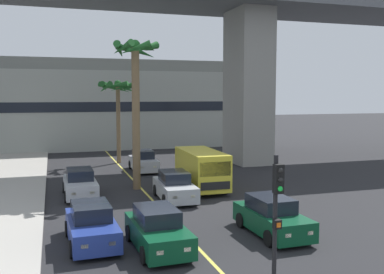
{
  "coord_description": "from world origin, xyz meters",
  "views": [
    {
      "loc": [
        -5.09,
        -2.04,
        5.76
      ],
      "look_at": [
        0.0,
        14.0,
        4.13
      ],
      "focal_mm": 41.27,
      "sensor_mm": 36.0,
      "label": 1
    }
  ],
  "objects_px": {
    "car_queue_front": "(175,187)",
    "car_queue_second": "(80,184)",
    "car_queue_fifth": "(143,162)",
    "palm_tree_near_median": "(136,78)",
    "car_queue_third": "(91,226)",
    "traffic_light_median_near": "(276,212)",
    "palm_tree_mid_median": "(118,93)",
    "car_queue_fourth": "(158,230)",
    "delivery_van": "(201,168)",
    "car_queue_sixth": "(272,217)"
  },
  "relations": [
    {
      "from": "car_queue_sixth",
      "to": "palm_tree_near_median",
      "type": "relative_size",
      "value": 0.46
    },
    {
      "from": "car_queue_sixth",
      "to": "palm_tree_near_median",
      "type": "distance_m",
      "value": 12.55
    },
    {
      "from": "traffic_light_median_near",
      "to": "car_queue_fourth",
      "type": "bearing_deg",
      "value": 108.5
    },
    {
      "from": "car_queue_fourth",
      "to": "traffic_light_median_near",
      "type": "relative_size",
      "value": 0.99
    },
    {
      "from": "car_queue_fifth",
      "to": "traffic_light_median_near",
      "type": "height_order",
      "value": "traffic_light_median_near"
    },
    {
      "from": "palm_tree_mid_median",
      "to": "car_queue_third",
      "type": "bearing_deg",
      "value": -101.19
    },
    {
      "from": "car_queue_front",
      "to": "car_queue_fourth",
      "type": "relative_size",
      "value": 1.0
    },
    {
      "from": "palm_tree_mid_median",
      "to": "car_queue_front",
      "type": "bearing_deg",
      "value": -85.94
    },
    {
      "from": "car_queue_sixth",
      "to": "traffic_light_median_near",
      "type": "relative_size",
      "value": 0.98
    },
    {
      "from": "car_queue_front",
      "to": "car_queue_third",
      "type": "distance_m",
      "value": 7.72
    },
    {
      "from": "car_queue_fourth",
      "to": "palm_tree_mid_median",
      "type": "bearing_deg",
      "value": 85.56
    },
    {
      "from": "car_queue_sixth",
      "to": "palm_tree_near_median",
      "type": "bearing_deg",
      "value": 109.6
    },
    {
      "from": "car_queue_front",
      "to": "car_queue_second",
      "type": "relative_size",
      "value": 1.01
    },
    {
      "from": "car_queue_second",
      "to": "car_queue_fifth",
      "type": "bearing_deg",
      "value": 54.63
    },
    {
      "from": "car_queue_fifth",
      "to": "car_queue_sixth",
      "type": "distance_m",
      "value": 16.62
    },
    {
      "from": "car_queue_fifth",
      "to": "delivery_van",
      "type": "distance_m",
      "value": 7.71
    },
    {
      "from": "delivery_van",
      "to": "traffic_light_median_near",
      "type": "height_order",
      "value": "traffic_light_median_near"
    },
    {
      "from": "car_queue_front",
      "to": "delivery_van",
      "type": "relative_size",
      "value": 0.79
    },
    {
      "from": "car_queue_fifth",
      "to": "palm_tree_mid_median",
      "type": "relative_size",
      "value": 0.6
    },
    {
      "from": "car_queue_front",
      "to": "car_queue_sixth",
      "type": "xyz_separation_m",
      "value": [
        2.23,
        -6.98,
        0.0
      ]
    },
    {
      "from": "car_queue_front",
      "to": "traffic_light_median_near",
      "type": "bearing_deg",
      "value": -93.49
    },
    {
      "from": "traffic_light_median_near",
      "to": "palm_tree_mid_median",
      "type": "bearing_deg",
      "value": 90.46
    },
    {
      "from": "traffic_light_median_near",
      "to": "palm_tree_mid_median",
      "type": "relative_size",
      "value": 0.61
    },
    {
      "from": "car_queue_second",
      "to": "car_queue_sixth",
      "type": "relative_size",
      "value": 1.0
    },
    {
      "from": "traffic_light_median_near",
      "to": "palm_tree_near_median",
      "type": "height_order",
      "value": "palm_tree_near_median"
    },
    {
      "from": "car_queue_second",
      "to": "palm_tree_mid_median",
      "type": "relative_size",
      "value": 0.59
    },
    {
      "from": "delivery_van",
      "to": "palm_tree_mid_median",
      "type": "bearing_deg",
      "value": 105.26
    },
    {
      "from": "car_queue_sixth",
      "to": "palm_tree_mid_median",
      "type": "relative_size",
      "value": 0.6
    },
    {
      "from": "car_queue_front",
      "to": "palm_tree_near_median",
      "type": "distance_m",
      "value": 7.06
    },
    {
      "from": "car_queue_fifth",
      "to": "car_queue_sixth",
      "type": "relative_size",
      "value": 1.0
    },
    {
      "from": "car_queue_front",
      "to": "car_queue_second",
      "type": "xyz_separation_m",
      "value": [
        -4.89,
        2.38,
        0.0
      ]
    },
    {
      "from": "car_queue_sixth",
      "to": "car_queue_second",
      "type": "bearing_deg",
      "value": 127.27
    },
    {
      "from": "car_queue_front",
      "to": "car_queue_sixth",
      "type": "distance_m",
      "value": 7.33
    },
    {
      "from": "delivery_van",
      "to": "palm_tree_mid_median",
      "type": "height_order",
      "value": "palm_tree_mid_median"
    },
    {
      "from": "car_queue_third",
      "to": "palm_tree_near_median",
      "type": "bearing_deg",
      "value": 69.46
    },
    {
      "from": "car_queue_front",
      "to": "traffic_light_median_near",
      "type": "relative_size",
      "value": 0.99
    },
    {
      "from": "car_queue_second",
      "to": "delivery_van",
      "type": "height_order",
      "value": "delivery_van"
    },
    {
      "from": "car_queue_sixth",
      "to": "delivery_van",
      "type": "bearing_deg",
      "value": 89.77
    },
    {
      "from": "car_queue_fourth",
      "to": "traffic_light_median_near",
      "type": "xyz_separation_m",
      "value": [
        1.88,
        -5.61,
        1.99
      ]
    },
    {
      "from": "traffic_light_median_near",
      "to": "palm_tree_near_median",
      "type": "xyz_separation_m",
      "value": [
        -0.68,
        16.28,
        4.01
      ]
    },
    {
      "from": "car_queue_front",
      "to": "car_queue_second",
      "type": "distance_m",
      "value": 5.43
    },
    {
      "from": "car_queue_front",
      "to": "palm_tree_mid_median",
      "type": "relative_size",
      "value": 0.6
    },
    {
      "from": "car_queue_second",
      "to": "car_queue_fifth",
      "type": "distance_m",
      "value": 8.75
    },
    {
      "from": "car_queue_fourth",
      "to": "car_queue_sixth",
      "type": "relative_size",
      "value": 1.01
    },
    {
      "from": "car_queue_fourth",
      "to": "palm_tree_mid_median",
      "type": "height_order",
      "value": "palm_tree_mid_median"
    },
    {
      "from": "delivery_van",
      "to": "car_queue_third",
      "type": "bearing_deg",
      "value": -131.98
    },
    {
      "from": "car_queue_sixth",
      "to": "palm_tree_mid_median",
      "type": "height_order",
      "value": "palm_tree_mid_median"
    },
    {
      "from": "car_queue_front",
      "to": "car_queue_fifth",
      "type": "height_order",
      "value": "same"
    },
    {
      "from": "delivery_van",
      "to": "traffic_light_median_near",
      "type": "relative_size",
      "value": 1.26
    },
    {
      "from": "car_queue_fifth",
      "to": "palm_tree_near_median",
      "type": "bearing_deg",
      "value": -105.05
    }
  ]
}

